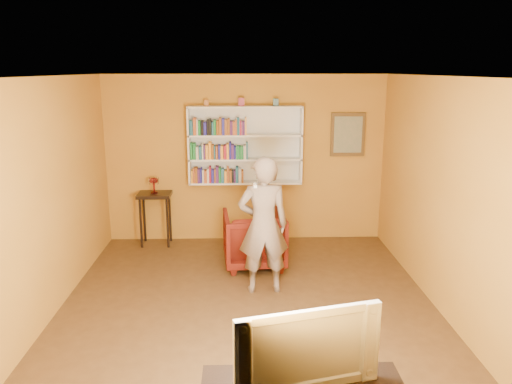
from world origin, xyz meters
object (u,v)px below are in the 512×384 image
armchair (254,239)px  person (263,225)px  bookshelf (245,145)px  console_table (155,202)px  ruby_lustre (154,182)px  television (303,343)px

armchair → person: size_ratio=0.50×
armchair → person: 0.99m
bookshelf → armchair: bearing=-84.3°
console_table → ruby_lustre: size_ratio=3.40×
bookshelf → ruby_lustre: 1.56m
console_table → person: bearing=-47.4°
console_table → person: size_ratio=0.49×
bookshelf → ruby_lustre: (-1.45, -0.16, -0.56)m
ruby_lustre → armchair: ruby_lustre is taller
bookshelf → console_table: bookshelf is taller
ruby_lustre → television: bearing=-68.0°
bookshelf → ruby_lustre: bearing=-173.7°
armchair → bookshelf: bearing=-89.0°
console_table → ruby_lustre: ruby_lustre is taller
television → console_table: bearing=97.8°
armchair → television: size_ratio=0.81×
ruby_lustre → armchair: (1.56, -0.94, -0.64)m
ruby_lustre → television: size_ratio=0.23×
console_table → armchair: (1.56, -0.94, -0.31)m
armchair → person: (0.09, -0.86, 0.48)m
armchair → console_table: bearing=-35.8°
bookshelf → console_table: 1.71m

